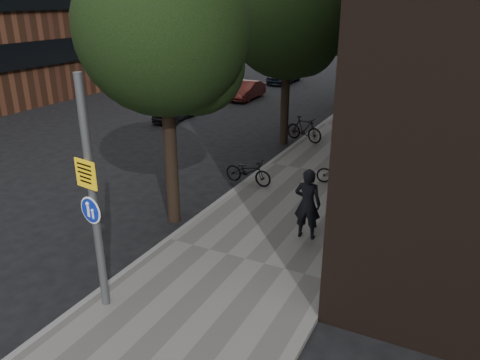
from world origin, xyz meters
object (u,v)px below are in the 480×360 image
Objects in this scene: parked_bike_facade_near at (340,172)px; parked_car_near at (175,109)px; pedestrian at (307,204)px; signpost at (93,198)px.

parked_car_near reaches higher than parked_bike_facade_near.
parked_bike_facade_near is (-0.24, 4.10, -0.54)m from pedestrian.
pedestrian is (2.74, 4.58, -1.43)m from signpost.
parked_car_near is at bearing -46.44° from pedestrian.
signpost reaches higher than parked_car_near.
parked_car_near is at bearing 127.61° from signpost.
parked_car_near is (-10.45, 9.41, -0.52)m from pedestrian.
parked_bike_facade_near is at bearing 82.67° from signpost.
signpost reaches higher than parked_bike_facade_near.
parked_car_near is at bearing 47.81° from parked_bike_facade_near.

